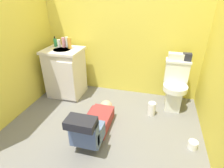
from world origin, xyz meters
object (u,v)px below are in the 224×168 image
(vanity_cabinet, at_px, (66,72))
(paper_towel_roll, at_px, (152,109))
(person_plumber, at_px, (94,124))
(toilet_paper_roll, at_px, (193,145))
(tissue_box, at_px, (176,56))
(bottle_pink, at_px, (64,42))
(bottle_white, at_px, (59,43))
(faucet, at_px, (66,44))
(toilet, at_px, (175,86))
(bottle_amber, at_px, (70,43))
(toiletry_bag, at_px, (187,57))
(soap_dispenser, at_px, (55,42))
(bottle_clear, at_px, (67,42))

(vanity_cabinet, xyz_separation_m, paper_towel_roll, (1.49, -0.25, -0.32))
(vanity_cabinet, distance_m, person_plumber, 1.22)
(toilet_paper_roll, bearing_deg, tissue_box, 105.52)
(bottle_pink, bearing_deg, bottle_white, -175.74)
(tissue_box, relative_size, bottle_pink, 1.35)
(paper_towel_roll, bearing_deg, tissue_box, 58.12)
(faucet, relative_size, bottle_pink, 0.62)
(toilet, xyz_separation_m, vanity_cabinet, (-1.79, -0.07, 0.05))
(person_plumber, relative_size, paper_towel_roll, 5.16)
(toilet, distance_m, vanity_cabinet, 1.80)
(vanity_cabinet, height_order, bottle_amber, bottle_amber)
(toilet, relative_size, paper_towel_roll, 3.63)
(toiletry_bag, height_order, bottle_white, bottle_white)
(paper_towel_roll, bearing_deg, toilet, 46.80)
(toilet, height_order, paper_towel_roll, toilet)
(person_plumber, height_order, soap_dispenser, soap_dispenser)
(faucet, distance_m, bottle_amber, 0.14)
(faucet, bearing_deg, paper_towel_roll, -14.85)
(tissue_box, distance_m, bottle_clear, 1.73)
(soap_dispenser, distance_m, paper_towel_roll, 1.90)
(person_plumber, relative_size, bottle_pink, 6.56)
(vanity_cabinet, xyz_separation_m, tissue_box, (1.75, 0.16, 0.38))
(vanity_cabinet, height_order, paper_towel_roll, vanity_cabinet)
(soap_dispenser, height_order, bottle_clear, bottle_clear)
(faucet, distance_m, bottle_white, 0.12)
(toilet, distance_m, bottle_amber, 1.78)
(toilet, height_order, bottle_clear, bottle_clear)
(tissue_box, bearing_deg, toilet, -63.57)
(soap_dispenser, relative_size, bottle_amber, 0.95)
(tissue_box, relative_size, bottle_amber, 1.26)
(paper_towel_roll, bearing_deg, toilet_paper_roll, -46.04)
(soap_dispenser, bearing_deg, faucet, 6.01)
(paper_towel_roll, distance_m, toilet_paper_roll, 0.75)
(toilet, relative_size, bottle_clear, 4.44)
(tissue_box, bearing_deg, bottle_pink, -178.45)
(faucet, distance_m, tissue_box, 1.75)
(bottle_white, bearing_deg, paper_towel_roll, -12.48)
(toiletry_bag, xyz_separation_m, paper_towel_roll, (-0.41, -0.41, -0.70))
(toilet, xyz_separation_m, faucet, (-1.80, 0.08, 0.50))
(vanity_cabinet, relative_size, bottle_clear, 4.85)
(faucet, bearing_deg, bottle_pink, -129.53)
(bottle_white, bearing_deg, tissue_box, 1.67)
(toilet_paper_roll, bearing_deg, toilet, 104.28)
(toiletry_bag, bearing_deg, bottle_amber, -176.98)
(tissue_box, distance_m, paper_towel_roll, 0.85)
(bottle_clear, bearing_deg, bottle_pink, -160.29)
(bottle_pink, bearing_deg, paper_towel_roll, -13.34)
(toilet, distance_m, toilet_paper_roll, 0.94)
(bottle_white, relative_size, toilet_paper_roll, 1.11)
(tissue_box, distance_m, toiletry_bag, 0.15)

